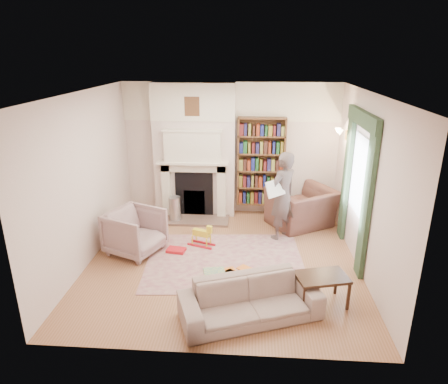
# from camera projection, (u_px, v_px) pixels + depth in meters

# --- Properties ---
(floor) EXTENTS (4.50, 4.50, 0.00)m
(floor) POSITION_uv_depth(u_px,v_px,m) (223.00, 260.00, 6.84)
(floor) COLOR brown
(floor) RESTS_ON ground
(ceiling) EXTENTS (4.50, 4.50, 0.00)m
(ceiling) POSITION_uv_depth(u_px,v_px,m) (223.00, 93.00, 5.91)
(ceiling) COLOR white
(ceiling) RESTS_ON wall_back
(wall_back) EXTENTS (4.50, 0.00, 4.50)m
(wall_back) POSITION_uv_depth(u_px,v_px,m) (231.00, 150.00, 8.49)
(wall_back) COLOR silver
(wall_back) RESTS_ON floor
(wall_front) EXTENTS (4.50, 0.00, 4.50)m
(wall_front) POSITION_uv_depth(u_px,v_px,m) (208.00, 248.00, 4.26)
(wall_front) COLOR silver
(wall_front) RESTS_ON floor
(wall_left) EXTENTS (0.00, 4.50, 4.50)m
(wall_left) POSITION_uv_depth(u_px,v_px,m) (86.00, 179.00, 6.53)
(wall_left) COLOR silver
(wall_left) RESTS_ON floor
(wall_right) EXTENTS (0.00, 4.50, 4.50)m
(wall_right) POSITION_uv_depth(u_px,v_px,m) (366.00, 186.00, 6.23)
(wall_right) COLOR silver
(wall_right) RESTS_ON floor
(fireplace) EXTENTS (1.70, 0.58, 2.80)m
(fireplace) POSITION_uv_depth(u_px,v_px,m) (194.00, 152.00, 8.36)
(fireplace) COLOR silver
(fireplace) RESTS_ON floor
(bookcase) EXTENTS (1.00, 0.24, 1.85)m
(bookcase) POSITION_uv_depth(u_px,v_px,m) (261.00, 162.00, 8.40)
(bookcase) COLOR brown
(bookcase) RESTS_ON floor
(window) EXTENTS (0.02, 0.90, 1.30)m
(window) POSITION_uv_depth(u_px,v_px,m) (359.00, 175.00, 6.59)
(window) COLOR silver
(window) RESTS_ON wall_right
(curtain_left) EXTENTS (0.07, 0.32, 2.40)m
(curtain_left) POSITION_uv_depth(u_px,v_px,m) (367.00, 204.00, 6.01)
(curtain_left) COLOR #2A422C
(curtain_left) RESTS_ON floor
(curtain_right) EXTENTS (0.07, 0.32, 2.40)m
(curtain_right) POSITION_uv_depth(u_px,v_px,m) (346.00, 177.00, 7.33)
(curtain_right) COLOR #2A422C
(curtain_right) RESTS_ON floor
(pelmet) EXTENTS (0.09, 1.70, 0.24)m
(pelmet) POSITION_uv_depth(u_px,v_px,m) (363.00, 119.00, 6.28)
(pelmet) COLOR #2A422C
(pelmet) RESTS_ON wall_right
(wall_sconce) EXTENTS (0.20, 0.24, 0.24)m
(wall_sconce) POSITION_uv_depth(u_px,v_px,m) (336.00, 135.00, 7.48)
(wall_sconce) COLOR gold
(wall_sconce) RESTS_ON wall_right
(rug) EXTENTS (2.78, 2.21, 0.01)m
(rug) POSITION_uv_depth(u_px,v_px,m) (225.00, 261.00, 6.81)
(rug) COLOR #C0AF91
(rug) RESTS_ON floor
(armchair_reading) EXTENTS (1.57, 1.52, 0.78)m
(armchair_reading) POSITION_uv_depth(u_px,v_px,m) (302.00, 208.00, 8.08)
(armchair_reading) COLOR brown
(armchair_reading) RESTS_ON floor
(armchair_left) EXTENTS (1.13, 1.11, 0.79)m
(armchair_left) POSITION_uv_depth(u_px,v_px,m) (135.00, 232.00, 6.99)
(armchair_left) COLOR #A59788
(armchair_left) RESTS_ON floor
(sofa) EXTENTS (1.99, 1.32, 0.54)m
(sofa) POSITION_uv_depth(u_px,v_px,m) (250.00, 300.00, 5.28)
(sofa) COLOR #AAA28C
(sofa) RESTS_ON floor
(man_reading) EXTENTS (0.72, 0.72, 1.68)m
(man_reading) POSITION_uv_depth(u_px,v_px,m) (282.00, 196.00, 7.39)
(man_reading) COLOR #4F413F
(man_reading) RESTS_ON floor
(newspaper) EXTENTS (0.39, 0.39, 0.29)m
(newspaper) POSITION_uv_depth(u_px,v_px,m) (275.00, 188.00, 7.14)
(newspaper) COLOR white
(newspaper) RESTS_ON man_reading
(coffee_table) EXTENTS (0.79, 0.61, 0.45)m
(coffee_table) POSITION_uv_depth(u_px,v_px,m) (321.00, 290.00, 5.59)
(coffee_table) COLOR #381E13
(coffee_table) RESTS_ON floor
(paraffin_heater) EXTENTS (0.26, 0.26, 0.55)m
(paraffin_heater) POSITION_uv_depth(u_px,v_px,m) (175.00, 209.00, 8.29)
(paraffin_heater) COLOR #B5B6BD
(paraffin_heater) RESTS_ON floor
(rocking_horse) EXTENTS (0.53, 0.35, 0.43)m
(rocking_horse) POSITION_uv_depth(u_px,v_px,m) (201.00, 235.00, 7.26)
(rocking_horse) COLOR yellow
(rocking_horse) RESTS_ON rug
(board_game) EXTENTS (0.40, 0.40, 0.03)m
(board_game) POSITION_uv_depth(u_px,v_px,m) (215.00, 273.00, 6.39)
(board_game) COLOR #D7CA4C
(board_game) RESTS_ON rug
(game_box_lid) EXTENTS (0.35, 0.26, 0.05)m
(game_box_lid) POSITION_uv_depth(u_px,v_px,m) (176.00, 250.00, 7.10)
(game_box_lid) COLOR red
(game_box_lid) RESTS_ON rug
(comic_annuals) EXTENTS (0.79, 0.49, 0.02)m
(comic_annuals) POSITION_uv_depth(u_px,v_px,m) (240.00, 272.00, 6.42)
(comic_annuals) COLOR red
(comic_annuals) RESTS_ON rug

